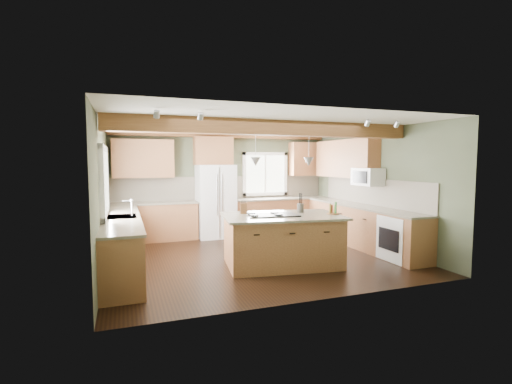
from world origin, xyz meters
name	(u,v)px	position (x,y,z in m)	size (l,w,h in m)	color
floor	(256,256)	(0.00, 0.00, 0.00)	(5.60, 5.60, 0.00)	black
ceiling	(256,124)	(0.00, 0.00, 2.60)	(5.60, 5.60, 0.00)	silver
wall_back	(223,184)	(0.00, 2.50, 1.30)	(5.60, 5.60, 0.00)	#434A34
wall_left	(102,196)	(-2.80, 0.00, 1.30)	(5.00, 5.00, 0.00)	#434A34
wall_right	(374,188)	(2.80, 0.00, 1.30)	(5.00, 5.00, 0.00)	#434A34
ceiling_beam	(270,128)	(0.00, -0.75, 2.47)	(5.55, 0.26, 0.26)	#583119
soffit_trim	(224,136)	(0.00, 2.40, 2.54)	(5.55, 0.20, 0.10)	#583119
backsplash_back	(223,187)	(0.00, 2.48, 1.21)	(5.58, 0.03, 0.58)	brown
backsplash_right	(372,192)	(2.78, 0.05, 1.21)	(0.03, 3.70, 0.58)	brown
base_cab_back_left	(154,222)	(-1.79, 2.20, 0.44)	(2.02, 0.60, 0.88)	brown
counter_back_left	(153,203)	(-1.79, 2.20, 0.90)	(2.06, 0.64, 0.04)	#4D4639
base_cab_back_right	(280,216)	(1.49, 2.20, 0.44)	(2.62, 0.60, 0.88)	brown
counter_back_right	(280,198)	(1.49, 2.20, 0.90)	(2.66, 0.64, 0.04)	#4D4639
base_cab_left	(122,243)	(-2.50, 0.05, 0.44)	(0.60, 3.70, 0.88)	brown
counter_left	(121,217)	(-2.50, 0.05, 0.90)	(0.64, 3.74, 0.04)	#4D4639
base_cab_right	(361,227)	(2.50, 0.05, 0.44)	(0.60, 3.70, 0.88)	brown
counter_right	(361,206)	(2.50, 0.05, 0.90)	(0.64, 3.74, 0.04)	#4D4639
upper_cab_back_left	(143,159)	(-1.99, 2.33, 1.95)	(1.40, 0.35, 0.90)	brown
upper_cab_over_fridge	(213,151)	(-0.30, 2.33, 2.15)	(0.96, 0.35, 0.70)	brown
upper_cab_right	(345,159)	(2.62, 0.90, 1.95)	(0.35, 2.20, 0.90)	brown
upper_cab_back_corner	(306,159)	(2.30, 2.33, 1.95)	(0.90, 0.35, 0.90)	brown
window_left	(103,181)	(-2.78, 0.05, 1.55)	(0.04, 1.60, 1.05)	white
window_back	(265,174)	(1.15, 2.48, 1.55)	(1.10, 0.04, 1.00)	white
sink	(121,217)	(-2.50, 0.05, 0.91)	(0.50, 0.65, 0.03)	#262628
faucet	(132,209)	(-2.32, 0.05, 1.05)	(0.02, 0.02, 0.28)	#B2B2B7
dishwasher	(123,262)	(-2.49, -1.25, 0.43)	(0.60, 0.60, 0.84)	white
oven	(402,238)	(2.49, -1.25, 0.43)	(0.60, 0.72, 0.84)	white
microwave	(368,177)	(2.58, -0.05, 1.55)	(0.40, 0.70, 0.38)	white
pendant_left	(256,162)	(-0.25, -0.69, 1.88)	(0.18, 0.18, 0.16)	#B2B2B7
pendant_right	(309,162)	(0.72, -0.82, 1.88)	(0.18, 0.18, 0.16)	#B2B2B7
refrigerator	(216,201)	(-0.30, 2.12, 0.90)	(0.90, 0.74, 1.80)	white
island	(282,241)	(0.24, -0.75, 0.44)	(1.97, 1.20, 0.88)	brown
island_top	(282,216)	(0.24, -0.75, 0.90)	(2.10, 1.34, 0.04)	#4D4639
cooktop	(273,215)	(0.07, -0.73, 0.93)	(0.85, 0.57, 0.02)	black
knife_block	(244,208)	(-0.37, -0.36, 1.02)	(0.12, 0.09, 0.20)	brown
utensil_crock	(300,208)	(0.70, -0.56, 1.00)	(0.13, 0.13, 0.17)	#362E2B
bottle_tray	(333,208)	(1.17, -0.96, 1.03)	(0.24, 0.24, 0.22)	brown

